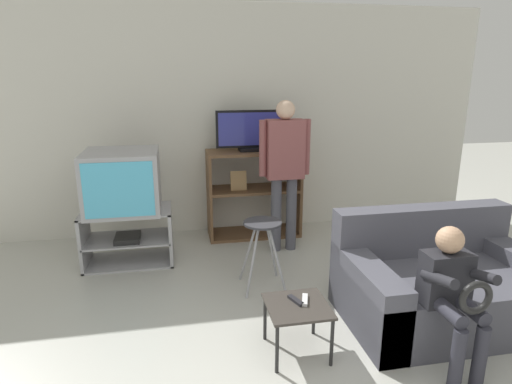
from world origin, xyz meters
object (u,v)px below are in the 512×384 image
at_px(folding_stool, 263,235).
at_px(person_seated_child, 453,289).
at_px(remote_control_white, 305,300).
at_px(couch, 440,285).
at_px(media_shelf, 253,192).
at_px(remote_control_black, 296,300).
at_px(snack_table, 297,311).
at_px(television_flat, 251,132).
at_px(tv_stand, 128,237).
at_px(television_main, 123,181).
at_px(person_standing_adult, 285,162).

distance_m(folding_stool, person_seated_child, 1.58).
relative_size(remote_control_white, couch, 0.10).
bearing_deg(media_shelf, remote_control_black, -93.20).
bearing_deg(snack_table, remote_control_white, 30.83).
distance_m(media_shelf, snack_table, 2.25).
distance_m(television_flat, person_seated_child, 2.75).
bearing_deg(tv_stand, folding_stool, -32.31).
relative_size(media_shelf, remote_control_black, 7.31).
relative_size(remote_control_black, person_seated_child, 0.16).
height_order(tv_stand, folding_stool, folding_stool).
relative_size(media_shelf, snack_table, 2.57).
bearing_deg(folding_stool, media_shelf, 82.88).
distance_m(television_main, snack_table, 2.19).
bearing_deg(couch, person_seated_child, -119.46).
bearing_deg(person_seated_child, couch, 60.54).
xyz_separation_m(tv_stand, person_standing_adult, (1.60, 0.02, 0.69)).
bearing_deg(snack_table, remote_control_black, 91.96).
height_order(remote_control_black, person_standing_adult, person_standing_adult).
bearing_deg(remote_control_white, tv_stand, 146.40).
bearing_deg(media_shelf, television_flat, -156.87).
height_order(snack_table, couch, couch).
xyz_separation_m(television_main, couch, (2.45, -1.51, -0.57)).
distance_m(television_main, person_standing_adult, 1.61).
relative_size(television_flat, remote_control_black, 5.48).
relative_size(television_main, remote_control_white, 4.79).
distance_m(tv_stand, remote_control_white, 2.13).
height_order(television_main, snack_table, television_main).
distance_m(television_flat, person_standing_adult, 0.61).
distance_m(tv_stand, television_flat, 1.72).
height_order(television_flat, snack_table, television_flat).
bearing_deg(snack_table, folding_stool, 92.34).
bearing_deg(person_standing_adult, tv_stand, -179.16).
bearing_deg(television_flat, snack_table, -92.52).
relative_size(tv_stand, television_flat, 1.09).
relative_size(television_main, snack_table, 1.68).
xyz_separation_m(remote_control_black, person_standing_adult, (0.36, 1.70, 0.59)).
bearing_deg(folding_stool, television_flat, 83.85).
bearing_deg(remote_control_white, folding_stool, 114.81).
bearing_deg(tv_stand, remote_control_black, -53.45).
xyz_separation_m(snack_table, remote_control_black, (-0.00, 0.04, 0.06)).
xyz_separation_m(tv_stand, couch, (2.44, -1.50, 0.00)).
xyz_separation_m(television_main, person_standing_adult, (1.61, 0.02, 0.12)).
xyz_separation_m(television_flat, person_seated_child, (0.79, -2.55, -0.66)).
height_order(snack_table, person_seated_child, person_seated_child).
relative_size(snack_table, couch, 0.28).
xyz_separation_m(tv_stand, person_seated_child, (2.14, -2.04, 0.28)).
bearing_deg(person_seated_child, snack_table, 160.11).
bearing_deg(folding_stool, remote_control_white, -83.76).
distance_m(remote_control_black, person_seated_child, 0.98).
height_order(television_main, remote_control_white, television_main).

